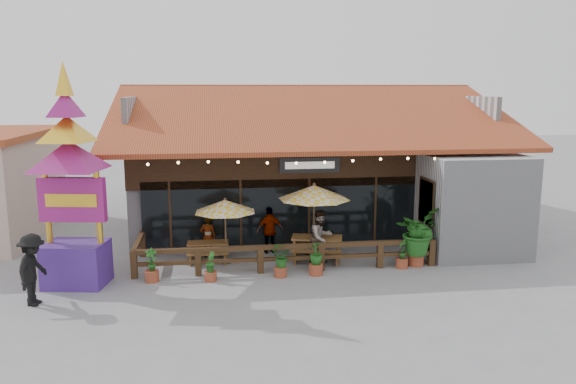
{
  "coord_description": "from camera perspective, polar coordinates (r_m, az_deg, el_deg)",
  "views": [
    {
      "loc": [
        -3.99,
        -17.94,
        5.89
      ],
      "look_at": [
        -1.33,
        1.5,
        2.29
      ],
      "focal_mm": 35.0,
      "sensor_mm": 36.0,
      "label": 1
    }
  ],
  "objects": [
    {
      "name": "tropical_plant",
      "position": [
        19.38,
        12.97,
        -4.04
      ],
      "size": [
        1.9,
        1.91,
        2.0
      ],
      "color": "brown",
      "rests_on": "ground"
    },
    {
      "name": "planter_e",
      "position": [
        19.19,
        11.5,
        -6.37
      ],
      "size": [
        0.41,
        0.41,
        1.0
      ],
      "color": "brown",
      "rests_on": "ground"
    },
    {
      "name": "thai_sign_tower",
      "position": [
        17.71,
        -21.31,
        2.92
      ],
      "size": [
        3.09,
        3.09,
        7.19
      ],
      "color": "#462383",
      "rests_on": "ground"
    },
    {
      "name": "umbrella_right",
      "position": [
        19.5,
        2.67,
        -0.07
      ],
      "size": [
        3.22,
        3.22,
        2.69
      ],
      "color": "brown",
      "rests_on": "ground"
    },
    {
      "name": "diner_a",
      "position": [
        20.08,
        -8.13,
        -4.53
      ],
      "size": [
        0.57,
        0.39,
        1.5
      ],
      "primitive_type": "imported",
      "rotation": [
        0.0,
        0.0,
        3.09
      ],
      "color": "#342010",
      "rests_on": "ground"
    },
    {
      "name": "diner_b",
      "position": [
        19.12,
        3.37,
        -4.61
      ],
      "size": [
        1.15,
        1.08,
        1.89
      ],
      "primitive_type": "imported",
      "rotation": [
        0.0,
        0.0,
        0.54
      ],
      "color": "#342010",
      "rests_on": "ground"
    },
    {
      "name": "picnic_table_right",
      "position": [
        19.65,
        2.95,
        -5.33
      ],
      "size": [
        2.04,
        1.87,
        0.84
      ],
      "color": "brown",
      "rests_on": "ground"
    },
    {
      "name": "restaurant_building",
      "position": [
        25.19,
        2.01,
        1.99
      ],
      "size": [
        15.5,
        14.73,
        6.09
      ],
      "color": "#BCBDC1",
      "rests_on": "ground"
    },
    {
      "name": "pedestrian",
      "position": [
        17.06,
        -24.5,
        -7.19
      ],
      "size": [
        0.94,
        1.4,
        2.01
      ],
      "primitive_type": "imported",
      "rotation": [
        0.0,
        0.0,
        1.42
      ],
      "color": "black",
      "rests_on": "ground"
    },
    {
      "name": "patio_railing",
      "position": [
        18.53,
        -2.1,
        -6.14
      ],
      "size": [
        10.0,
        2.6,
        0.92
      ],
      "color": "#462F19",
      "rests_on": "ground"
    },
    {
      "name": "umbrella_left",
      "position": [
        19.11,
        -6.41,
        -1.45
      ],
      "size": [
        2.73,
        2.73,
        2.28
      ],
      "color": "brown",
      "rests_on": "ground"
    },
    {
      "name": "ground",
      "position": [
        19.3,
        4.55,
        -7.4
      ],
      "size": [
        100.0,
        100.0,
        0.0
      ],
      "primitive_type": "plane",
      "color": "gray",
      "rests_on": "ground"
    },
    {
      "name": "planter_b",
      "position": [
        17.74,
        -7.89,
        -7.66
      ],
      "size": [
        0.38,
        0.38,
        0.93
      ],
      "color": "brown",
      "rests_on": "ground"
    },
    {
      "name": "planter_c",
      "position": [
        17.91,
        -0.78,
        -6.9
      ],
      "size": [
        0.73,
        0.67,
        1.0
      ],
      "color": "brown",
      "rests_on": "ground"
    },
    {
      "name": "planter_d",
      "position": [
        18.13,
        2.86,
        -6.8
      ],
      "size": [
        0.58,
        0.58,
        1.1
      ],
      "color": "brown",
      "rests_on": "ground"
    },
    {
      "name": "planter_a",
      "position": [
        18.02,
        -13.69,
        -7.48
      ],
      "size": [
        0.43,
        0.43,
        1.06
      ],
      "color": "brown",
      "rests_on": "ground"
    },
    {
      "name": "picnic_table_left",
      "position": [
        19.73,
        -8.13,
        -5.68
      ],
      "size": [
        1.44,
        1.25,
        0.68
      ],
      "color": "brown",
      "rests_on": "ground"
    },
    {
      "name": "diner_c",
      "position": [
        20.4,
        -1.83,
        -3.91
      ],
      "size": [
        1.03,
        0.51,
        1.69
      ],
      "primitive_type": "imported",
      "rotation": [
        0.0,
        0.0,
        3.25
      ],
      "color": "#342010",
      "rests_on": "ground"
    }
  ]
}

